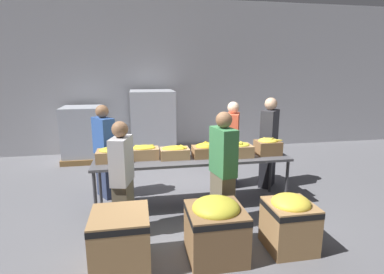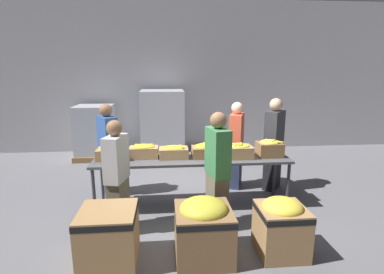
{
  "view_description": "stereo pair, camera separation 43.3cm",
  "coord_description": "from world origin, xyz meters",
  "px_view_note": "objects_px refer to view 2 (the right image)",
  "views": [
    {
      "loc": [
        -0.85,
        -4.52,
        2.18
      ],
      "look_at": [
        0.02,
        0.17,
        1.12
      ],
      "focal_mm": 28.0,
      "sensor_mm": 36.0,
      "label": 1
    },
    {
      "loc": [
        -0.42,
        -4.58,
        2.18
      ],
      "look_at": [
        0.02,
        0.17,
        1.12
      ],
      "focal_mm": 28.0,
      "sensor_mm": 36.0,
      "label": 2
    }
  ],
  "objects_px": {
    "banana_box_1": "(144,151)",
    "volunteer_3": "(108,150)",
    "pallet_stack_1": "(95,132)",
    "volunteer_4": "(274,145)",
    "banana_box_3": "(206,150)",
    "banana_box_4": "(239,150)",
    "volunteer_2": "(236,146)",
    "donation_bin_2": "(281,225)",
    "donation_bin_0": "(109,235)",
    "banana_box_2": "(174,152)",
    "sorting_table": "(192,161)",
    "volunteer_0": "(117,178)",
    "banana_box_0": "(112,152)",
    "pallet_stack_0": "(163,125)",
    "volunteer_1": "(217,172)",
    "banana_box_5": "(270,148)",
    "donation_bin_1": "(203,227)"
  },
  "relations": [
    {
      "from": "sorting_table",
      "to": "pallet_stack_0",
      "type": "distance_m",
      "value": 2.96
    },
    {
      "from": "volunteer_3",
      "to": "donation_bin_0",
      "type": "relative_size",
      "value": 2.49
    },
    {
      "from": "donation_bin_2",
      "to": "donation_bin_1",
      "type": "bearing_deg",
      "value": 180.0
    },
    {
      "from": "banana_box_4",
      "to": "volunteer_2",
      "type": "bearing_deg",
      "value": 79.94
    },
    {
      "from": "volunteer_1",
      "to": "pallet_stack_1",
      "type": "xyz_separation_m",
      "value": [
        -2.46,
        3.73,
        -0.17
      ]
    },
    {
      "from": "volunteer_3",
      "to": "pallet_stack_1",
      "type": "relative_size",
      "value": 1.22
    },
    {
      "from": "banana_box_5",
      "to": "volunteer_1",
      "type": "distance_m",
      "value": 1.24
    },
    {
      "from": "banana_box_3",
      "to": "donation_bin_0",
      "type": "distance_m",
      "value": 2.04
    },
    {
      "from": "banana_box_1",
      "to": "volunteer_4",
      "type": "height_order",
      "value": "volunteer_4"
    },
    {
      "from": "volunteer_4",
      "to": "donation_bin_2",
      "type": "height_order",
      "value": "volunteer_4"
    },
    {
      "from": "banana_box_2",
      "to": "volunteer_0",
      "type": "xyz_separation_m",
      "value": [
        -0.78,
        -0.73,
        -0.14
      ]
    },
    {
      "from": "volunteer_4",
      "to": "pallet_stack_0",
      "type": "xyz_separation_m",
      "value": [
        -2.04,
        2.34,
        -0.01
      ]
    },
    {
      "from": "banana_box_1",
      "to": "banana_box_5",
      "type": "bearing_deg",
      "value": -2.37
    },
    {
      "from": "banana_box_0",
      "to": "donation_bin_1",
      "type": "relative_size",
      "value": 0.62
    },
    {
      "from": "banana_box_1",
      "to": "banana_box_4",
      "type": "distance_m",
      "value": 1.53
    },
    {
      "from": "volunteer_4",
      "to": "pallet_stack_0",
      "type": "relative_size",
      "value": 1.0
    },
    {
      "from": "sorting_table",
      "to": "banana_box_1",
      "type": "bearing_deg",
      "value": 174.55
    },
    {
      "from": "banana_box_0",
      "to": "volunteer_1",
      "type": "relative_size",
      "value": 0.28
    },
    {
      "from": "banana_box_0",
      "to": "banana_box_2",
      "type": "xyz_separation_m",
      "value": [
        0.97,
        -0.03,
        -0.01
      ]
    },
    {
      "from": "banana_box_0",
      "to": "volunteer_4",
      "type": "bearing_deg",
      "value": 10.75
    },
    {
      "from": "banana_box_3",
      "to": "donation_bin_2",
      "type": "height_order",
      "value": "banana_box_3"
    },
    {
      "from": "banana_box_3",
      "to": "banana_box_4",
      "type": "distance_m",
      "value": 0.53
    },
    {
      "from": "banana_box_3",
      "to": "pallet_stack_1",
      "type": "xyz_separation_m",
      "value": [
        -2.41,
        2.97,
        -0.27
      ]
    },
    {
      "from": "volunteer_2",
      "to": "donation_bin_2",
      "type": "bearing_deg",
      "value": 23.38
    },
    {
      "from": "banana_box_2",
      "to": "banana_box_5",
      "type": "relative_size",
      "value": 1.14
    },
    {
      "from": "volunteer_2",
      "to": "donation_bin_1",
      "type": "xyz_separation_m",
      "value": [
        -0.89,
        -2.17,
        -0.42
      ]
    },
    {
      "from": "banana_box_1",
      "to": "pallet_stack_0",
      "type": "height_order",
      "value": "pallet_stack_0"
    },
    {
      "from": "banana_box_1",
      "to": "volunteer_3",
      "type": "xyz_separation_m",
      "value": [
        -0.66,
        0.56,
        -0.12
      ]
    },
    {
      "from": "banana_box_2",
      "to": "banana_box_3",
      "type": "xyz_separation_m",
      "value": [
        0.52,
        0.0,
        0.01
      ]
    },
    {
      "from": "pallet_stack_0",
      "to": "pallet_stack_1",
      "type": "distance_m",
      "value": 1.71
    },
    {
      "from": "banana_box_0",
      "to": "pallet_stack_1",
      "type": "height_order",
      "value": "pallet_stack_1"
    },
    {
      "from": "banana_box_0",
      "to": "volunteer_2",
      "type": "relative_size",
      "value": 0.28
    },
    {
      "from": "volunteer_2",
      "to": "banana_box_4",
      "type": "bearing_deg",
      "value": 12.05
    },
    {
      "from": "banana_box_1",
      "to": "banana_box_3",
      "type": "height_order",
      "value": "banana_box_3"
    },
    {
      "from": "banana_box_3",
      "to": "volunteer_1",
      "type": "distance_m",
      "value": 0.77
    },
    {
      "from": "volunteer_3",
      "to": "volunteer_4",
      "type": "height_order",
      "value": "volunteer_4"
    },
    {
      "from": "volunteer_3",
      "to": "donation_bin_1",
      "type": "height_order",
      "value": "volunteer_3"
    },
    {
      "from": "donation_bin_2",
      "to": "pallet_stack_0",
      "type": "height_order",
      "value": "pallet_stack_0"
    },
    {
      "from": "banana_box_4",
      "to": "pallet_stack_1",
      "type": "distance_m",
      "value": 4.23
    },
    {
      "from": "donation_bin_1",
      "to": "volunteer_1",
      "type": "bearing_deg",
      "value": 68.05
    },
    {
      "from": "volunteer_0",
      "to": "volunteer_2",
      "type": "distance_m",
      "value": 2.45
    },
    {
      "from": "banana_box_2",
      "to": "donation_bin_0",
      "type": "bearing_deg",
      "value": -118.81
    },
    {
      "from": "volunteer_1",
      "to": "volunteer_4",
      "type": "relative_size",
      "value": 0.97
    },
    {
      "from": "sorting_table",
      "to": "donation_bin_0",
      "type": "xyz_separation_m",
      "value": [
        -1.08,
        -1.43,
        -0.41
      ]
    },
    {
      "from": "sorting_table",
      "to": "donation_bin_0",
      "type": "height_order",
      "value": "sorting_table"
    },
    {
      "from": "banana_box_1",
      "to": "volunteer_0",
      "type": "relative_size",
      "value": 0.29
    },
    {
      "from": "sorting_table",
      "to": "volunteer_1",
      "type": "relative_size",
      "value": 1.89
    },
    {
      "from": "banana_box_1",
      "to": "pallet_stack_1",
      "type": "relative_size",
      "value": 0.34
    },
    {
      "from": "pallet_stack_1",
      "to": "donation_bin_0",
      "type": "bearing_deg",
      "value": -76.1
    },
    {
      "from": "banana_box_4",
      "to": "donation_bin_0",
      "type": "relative_size",
      "value": 0.6
    }
  ]
}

